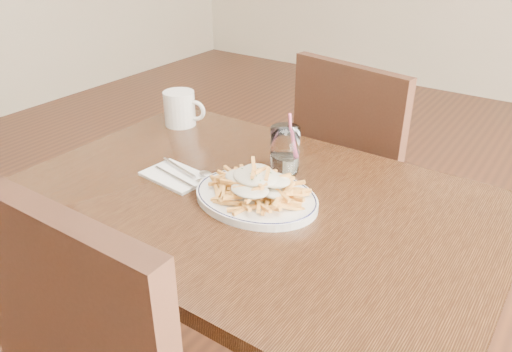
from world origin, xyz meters
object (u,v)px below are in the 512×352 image
Objects in this scene: table at (253,222)px; water_glass at (285,153)px; loaded_fries at (256,181)px; chair_far at (359,169)px; fries_plate at (256,197)px; coffee_mug at (180,108)px.

water_glass is at bearing 92.76° from table.
chair_far is at bearing 91.50° from loaded_fries.
loaded_fries reaches higher than table.
water_glass is (-0.03, 0.18, -0.00)m from loaded_fries.
loaded_fries reaches higher than fries_plate.
coffee_mug is (-0.49, 0.27, 0.05)m from fries_plate.
fries_plate is 2.56× the size of coffee_mug.
fries_plate is 0.05m from loaded_fries.
chair_far is at bearing 88.91° from water_glass.
chair_far reaches higher than fries_plate.
chair_far reaches higher than water_glass.
table is at bearing -90.18° from chair_far.
loaded_fries is (0.02, -0.70, 0.27)m from chair_far.
chair_far is at bearing 42.51° from coffee_mug.
water_glass is (-0.01, -0.52, 0.27)m from chair_far.
fries_plate is 0.56m from coffee_mug.
chair_far is (0.00, 0.68, -0.13)m from table.
chair_far is at bearing 89.82° from table.
loaded_fries is 1.87× the size of coffee_mug.
fries_plate reaches higher than table.
loaded_fries is 0.18m from water_glass.
fries_plate is 2.11× the size of water_glass.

